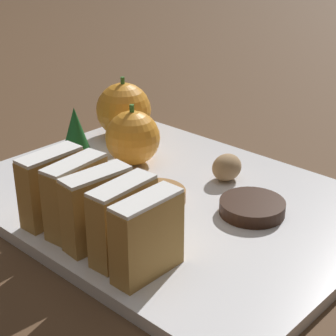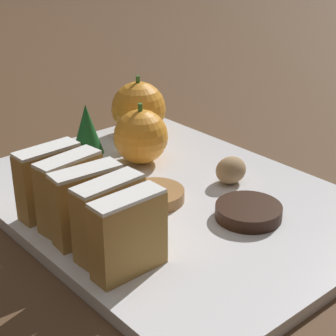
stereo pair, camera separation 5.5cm
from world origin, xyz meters
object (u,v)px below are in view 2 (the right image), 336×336
object	(u,v)px
orange_far	(141,137)
chocolate_cookie	(249,212)
orange_near	(139,109)
walnut	(231,170)

from	to	relation	value
orange_far	chocolate_cookie	distance (m)	0.17
orange_near	orange_far	size ratio (longest dim) A/B	1.10
walnut	chocolate_cookie	size ratio (longest dim) A/B	0.56
orange_near	chocolate_cookie	bearing A→B (deg)	-103.42
orange_far	walnut	distance (m)	0.11
walnut	orange_far	bearing A→B (deg)	109.91
orange_far	chocolate_cookie	size ratio (longest dim) A/B	1.12
orange_far	walnut	size ratio (longest dim) A/B	1.99
orange_near	orange_far	bearing A→B (deg)	-126.46
orange_near	chocolate_cookie	distance (m)	0.24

